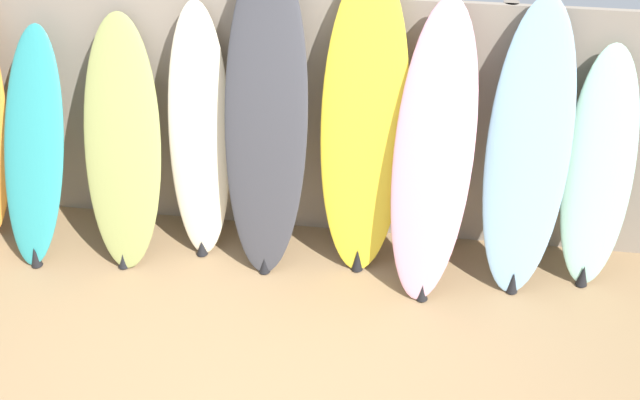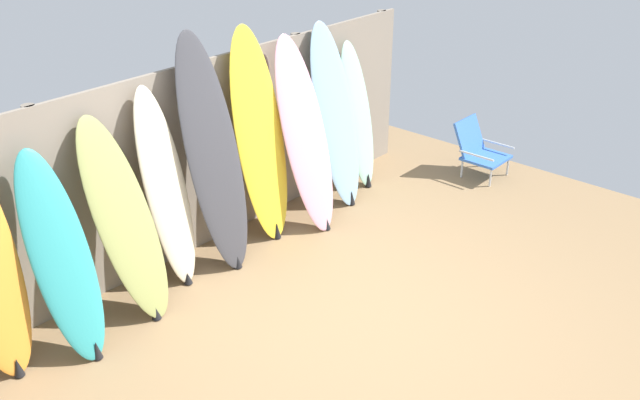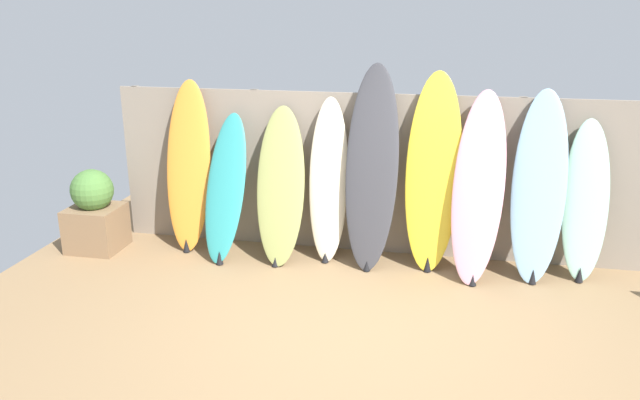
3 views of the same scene
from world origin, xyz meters
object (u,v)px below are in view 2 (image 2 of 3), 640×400
object	(u,v)px
surfboard_teal_1	(61,259)
surfboard_pink_6	(305,136)
surfboard_yellow_5	(260,138)
beach_chair	(478,148)
surfboard_cream_3	(166,190)
surfboard_charcoal_4	(213,156)
surfboard_skyblue_7	(336,117)
surfboard_seafoam_8	(358,117)
surfboard_olive_2	(125,221)

from	to	relation	value
surfboard_teal_1	surfboard_pink_6	size ratio (longest dim) A/B	0.83
surfboard_yellow_5	beach_chair	distance (m)	2.88
surfboard_yellow_5	surfboard_cream_3	bearing A→B (deg)	179.02
surfboard_charcoal_4	surfboard_pink_6	xyz separation A→B (m)	(1.09, -0.09, -0.12)
surfboard_skyblue_7	surfboard_seafoam_8	xyz separation A→B (m)	(0.47, 0.08, -0.14)
surfboard_olive_2	surfboard_skyblue_7	world-z (taller)	surfboard_skyblue_7
surfboard_teal_1	surfboard_skyblue_7	distance (m)	3.28
surfboard_teal_1	surfboard_charcoal_4	size ratio (longest dim) A/B	0.74
surfboard_teal_1	surfboard_pink_6	distance (m)	2.68
surfboard_teal_1	surfboard_yellow_5	xyz separation A→B (m)	(2.22, 0.16, 0.24)
surfboard_olive_2	surfboard_charcoal_4	bearing A→B (deg)	1.91
surfboard_yellow_5	surfboard_pink_6	world-z (taller)	surfboard_yellow_5
surfboard_cream_3	beach_chair	world-z (taller)	surfboard_cream_3
surfboard_charcoal_4	surfboard_yellow_5	world-z (taller)	surfboard_charcoal_4
surfboard_pink_6	surfboard_skyblue_7	distance (m)	0.61
surfboard_pink_6	beach_chair	xyz separation A→B (m)	(2.20, -0.73, -0.62)
surfboard_yellow_5	surfboard_seafoam_8	bearing A→B (deg)	1.17
surfboard_yellow_5	surfboard_olive_2	bearing A→B (deg)	-176.61
surfboard_cream_3	beach_chair	bearing A→B (deg)	-13.47
surfboard_cream_3	beach_chair	size ratio (longest dim) A/B	2.75
surfboard_olive_2	surfboard_yellow_5	world-z (taller)	surfboard_yellow_5
surfboard_charcoal_4	surfboard_seafoam_8	xyz separation A→B (m)	(2.16, 0.09, -0.25)
surfboard_charcoal_4	surfboard_pink_6	bearing A→B (deg)	-4.88
surfboard_charcoal_4	surfboard_seafoam_8	bearing A→B (deg)	2.49
surfboard_teal_1	surfboard_cream_3	xyz separation A→B (m)	(1.11, 0.18, 0.10)
surfboard_olive_2	beach_chair	world-z (taller)	surfboard_olive_2
surfboard_skyblue_7	beach_chair	distance (m)	1.91
surfboard_teal_1	surfboard_seafoam_8	size ratio (longest dim) A/B	0.97
beach_chair	surfboard_charcoal_4	bearing A→B (deg)	171.27
beach_chair	surfboard_seafoam_8	bearing A→B (deg)	146.30
surfboard_charcoal_4	surfboard_pink_6	world-z (taller)	surfboard_charcoal_4
surfboard_pink_6	surfboard_yellow_5	bearing A→B (deg)	161.22
surfboard_skyblue_7	beach_chair	bearing A→B (deg)	-27.60
surfboard_seafoam_8	surfboard_teal_1	bearing A→B (deg)	-177.02
surfboard_skyblue_7	surfboard_yellow_5	bearing A→B (deg)	177.54
surfboard_yellow_5	surfboard_pink_6	distance (m)	0.49
surfboard_cream_3	surfboard_seafoam_8	world-z (taller)	surfboard_cream_3
surfboard_pink_6	surfboard_skyblue_7	size ratio (longest dim) A/B	0.99
surfboard_teal_1	surfboard_cream_3	world-z (taller)	surfboard_cream_3
surfboard_charcoal_4	surfboard_yellow_5	xyz separation A→B (m)	(0.63, 0.06, -0.04)
surfboard_teal_1	surfboard_skyblue_7	xyz separation A→B (m)	(3.27, 0.12, 0.17)
surfboard_charcoal_4	beach_chair	size ratio (longest dim) A/B	3.32
surfboard_yellow_5	beach_chair	size ratio (longest dim) A/B	3.21
surfboard_olive_2	beach_chair	bearing A→B (deg)	-10.44
surfboard_pink_6	surfboard_skyblue_7	world-z (taller)	surfboard_skyblue_7
surfboard_cream_3	surfboard_charcoal_4	bearing A→B (deg)	-9.75
surfboard_charcoal_4	beach_chair	world-z (taller)	surfboard_charcoal_4
beach_chair	surfboard_pink_6	bearing A→B (deg)	166.96
surfboard_olive_2	surfboard_skyblue_7	size ratio (longest dim) A/B	0.87
surfboard_cream_3	surfboard_skyblue_7	size ratio (longest dim) A/B	0.92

